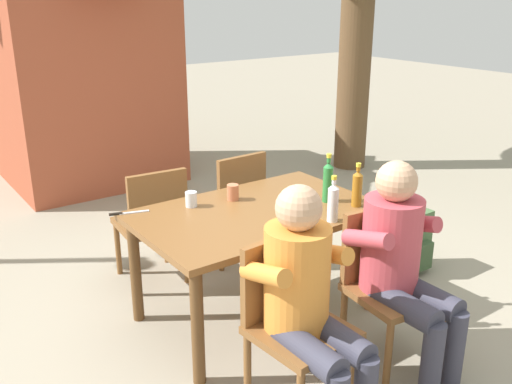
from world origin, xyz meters
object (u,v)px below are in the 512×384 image
dining_table (256,224)px  backpack_by_near_side (408,243)px  person_in_plaid_shirt (307,295)px  cup_terracotta (233,192)px  brick_kiosk (82,53)px  chair_far_right (233,201)px  table_knife (126,213)px  chair_far_left (153,220)px  bottle_amber (357,188)px  person_in_white_shirt (402,258)px  chair_near_left (291,316)px  bottle_clear (333,202)px  chair_near_right (385,278)px  bottle_green (328,181)px  cup_glass (191,199)px

dining_table → backpack_by_near_side: size_ratio=3.11×
person_in_plaid_shirt → backpack_by_near_side: (1.61, 0.72, -0.43)m
cup_terracotta → brick_kiosk: (0.20, 3.19, 0.60)m
chair_far_right → table_knife: 1.09m
brick_kiosk → chair_far_right: bearing=-86.9°
dining_table → table_knife: (-0.67, 0.41, 0.10)m
chair_far_left → bottle_amber: (0.89, -1.07, 0.36)m
brick_kiosk → person_in_white_shirt: bearing=-88.1°
chair_near_left → person_in_white_shirt: person_in_white_shirt is taller
bottle_clear → chair_far_right: bearing=86.6°
person_in_white_shirt → cup_terracotta: bearing=107.0°
chair_near_right → cup_terracotta: size_ratio=8.51×
chair_far_left → person_in_white_shirt: (0.67, -1.64, 0.17)m
chair_far_left → bottle_green: 1.27m
chair_far_right → bottle_amber: 1.15m
chair_far_right → chair_far_left: 0.67m
cup_terracotta → backpack_by_near_side: 1.46m
person_in_white_shirt → cup_terracotta: person_in_white_shirt is taller
chair_far_left → cup_glass: bearing=-84.3°
bottle_clear → cup_terracotta: bearing=113.2°
cup_glass → table_knife: bearing=162.3°
chair_near_left → chair_far_left: bearing=90.0°
chair_near_left → cup_glass: (0.05, 1.06, 0.29)m
chair_near_left → chair_far_left: 1.53m
dining_table → bottle_green: (0.46, -0.14, 0.23)m
bottle_clear → backpack_by_near_side: (1.02, 0.24, -0.62)m
chair_near_right → person_in_plaid_shirt: (-0.67, -0.11, 0.17)m
dining_table → cup_glass: size_ratio=15.33×
chair_near_left → dining_table: bearing=66.3°
bottle_amber → chair_near_left: bearing=-152.6°
chair_far_right → chair_near_left: bearing=-113.6°
chair_far_left → bottle_amber: size_ratio=3.10×
bottle_green → cup_terracotta: (-0.47, 0.38, -0.09)m
chair_near_right → backpack_by_near_side: (0.94, 0.61, -0.26)m
chair_far_right → bottle_amber: size_ratio=3.10×
chair_near_right → chair_near_left: size_ratio=1.00×
bottle_amber → bottle_clear: same height
person_in_white_shirt → bottle_green: (0.13, 0.74, 0.21)m
person_in_white_shirt → table_knife: person_in_white_shirt is taller
table_knife → person_in_white_shirt: bearing=-52.1°
chair_near_right → bottle_clear: 0.52m
cup_terracotta → backpack_by_near_side: size_ratio=0.22×
chair_far_right → backpack_by_near_side: bearing=-44.3°
person_in_plaid_shirt → bottle_clear: (0.59, 0.48, 0.19)m
chair_far_right → person_in_white_shirt: bearing=-90.1°
cup_glass → cup_terracotta: bearing=-10.3°
cup_terracotta → bottle_clear: bearing=-66.8°
cup_glass → cup_terracotta: (0.28, -0.05, 0.00)m
chair_near_left → bottle_amber: bottle_amber is taller
backpack_by_near_side → chair_near_right: bearing=-147.3°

